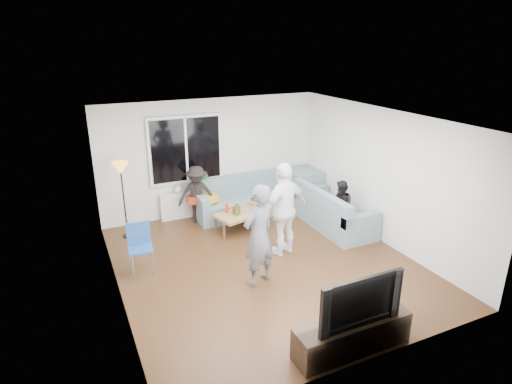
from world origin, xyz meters
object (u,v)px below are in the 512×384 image
floor_lamp (124,201)px  television (356,298)px  sofa_right_section (334,208)px  sofa_back_section (245,196)px  side_chair (141,249)px  tv_console (352,335)px  coffee_table (242,221)px  spectator_right (341,207)px  player_right (285,209)px  spectator_back (197,194)px  player_left (259,235)px

floor_lamp → television: (2.07, -4.67, 0.00)m
sofa_right_section → sofa_back_section: bearing=44.1°
sofa_back_section → side_chair: (-2.66, -1.64, 0.01)m
floor_lamp → sofa_back_section: bearing=2.1°
tv_console → television: 0.56m
floor_lamp → sofa_right_section: bearing=-18.5°
coffee_table → side_chair: side_chair is taller
sofa_back_section → spectator_right: spectator_right is taller
spectator_right → player_right: bearing=-68.4°
spectator_back → tv_console: spectator_back is taller
player_left → television: (0.39, -1.98, -0.07)m
side_chair → floor_lamp: (0.00, 1.54, 0.35)m
side_chair → player_right: (2.55, -0.40, 0.45)m
player_left → spectator_right: (2.40, 1.10, -0.31)m
spectator_right → side_chair: bearing=-82.2°
player_right → television: (-0.48, -2.73, -0.09)m
floor_lamp → player_right: (2.55, -1.94, 0.10)m
floor_lamp → spectator_back: bearing=4.7°
spectator_back → tv_console: (0.53, -4.80, -0.41)m
coffee_table → television: television is taller
floor_lamp → spectator_right: bearing=-21.4°
sofa_right_section → tv_console: bearing=148.9°
coffee_table → player_right: bearing=-75.8°
tv_console → spectator_back: bearing=96.3°
sofa_back_section → spectator_right: size_ratio=2.12×
player_right → side_chair: bearing=-25.7°
spectator_back → coffee_table: bearing=-37.0°
sofa_back_section → player_left: player_left is taller
sofa_back_section → spectator_right: 2.20m
sofa_right_section → player_left: 2.78m
sofa_right_section → floor_lamp: floor_lamp is taller
sofa_right_section → tv_console: size_ratio=1.25×
player_left → player_right: player_right is taller
television → sofa_right_section: bearing=58.9°
sofa_back_section → sofa_right_section: size_ratio=1.15×
sofa_right_section → coffee_table: size_ratio=1.82×
player_left → television: size_ratio=1.44×
spectator_right → tv_console: 3.69m
player_right → spectator_back: 2.32m
sofa_right_section → player_right: player_right is taller
player_left → player_right: bearing=-159.1°
coffee_table → television: 4.03m
television → spectator_right: bearing=57.0°
tv_console → player_left: bearing=101.3°
sofa_right_section → spectator_back: 2.95m
sofa_back_section → player_right: (-0.10, -2.04, 0.45)m
sofa_right_section → spectator_back: (-2.53, 1.49, 0.21)m
sofa_right_section → coffee_table: bearing=70.0°
tv_console → television: television is taller
coffee_table → television: (-0.17, -3.98, 0.58)m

